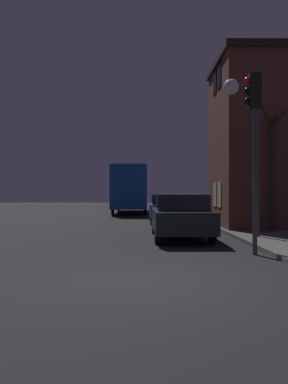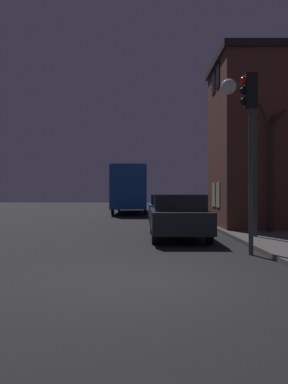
% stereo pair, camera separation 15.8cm
% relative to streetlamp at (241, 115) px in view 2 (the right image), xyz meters
% --- Properties ---
extents(ground_plane, '(120.00, 120.00, 0.00)m').
position_rel_streetlamp_xyz_m(ground_plane, '(-3.21, -5.91, -4.23)').
color(ground_plane, black).
extents(brick_building, '(3.08, 4.65, 7.56)m').
position_rel_streetlamp_xyz_m(brick_building, '(1.45, 4.28, -0.30)').
color(brick_building, brown).
rests_on(brick_building, sidewalk).
extents(streetlamp, '(1.23, 0.53, 5.35)m').
position_rel_streetlamp_xyz_m(streetlamp, '(0.00, 0.00, 0.00)').
color(streetlamp, '#38383A').
rests_on(streetlamp, sidewalk).
extents(traffic_light, '(0.43, 0.24, 4.68)m').
position_rel_streetlamp_xyz_m(traffic_light, '(-0.52, -3.04, -0.89)').
color(traffic_light, '#38383A').
rests_on(traffic_light, ground).
extents(bare_tree, '(1.28, 1.12, 4.93)m').
position_rel_streetlamp_xyz_m(bare_tree, '(1.60, 1.65, -1.71)').
color(bare_tree, '#2D2319').
rests_on(bare_tree, sidewalk).
extents(bus, '(2.59, 10.24, 3.74)m').
position_rel_streetlamp_xyz_m(bus, '(-4.35, 18.07, -2.01)').
color(bus, '#194793').
rests_on(bus, ground).
extents(car_near_lane, '(1.89, 4.69, 1.55)m').
position_rel_streetlamp_xyz_m(car_near_lane, '(-2.06, 0.47, -3.42)').
color(car_near_lane, black).
rests_on(car_near_lane, ground).
extents(car_mid_lane, '(1.82, 4.50, 1.52)m').
position_rel_streetlamp_xyz_m(car_mid_lane, '(-2.06, 7.59, -3.44)').
color(car_mid_lane, navy).
rests_on(car_mid_lane, ground).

